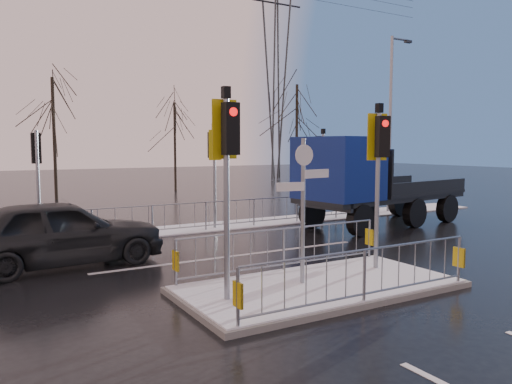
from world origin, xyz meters
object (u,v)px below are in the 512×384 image
car_far_lane (60,233)px  street_lamp_right (391,117)px  traffic_island (319,272)px  flatbed_truck (357,180)px

car_far_lane → street_lamp_right: (14.98, 3.53, 3.52)m
traffic_island → flatbed_truck: (6.03, 5.62, 1.40)m
traffic_island → street_lamp_right: street_lamp_right is taller
traffic_island → flatbed_truck: bearing=42.9°
flatbed_truck → traffic_island: bearing=-137.1°
traffic_island → car_far_lane: (-4.40, 4.96, 0.48)m
car_far_lane → flatbed_truck: size_ratio=0.68×
traffic_island → car_far_lane: size_ratio=1.17×
car_far_lane → flatbed_truck: (10.43, 0.66, 0.92)m
car_far_lane → street_lamp_right: street_lamp_right is taller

